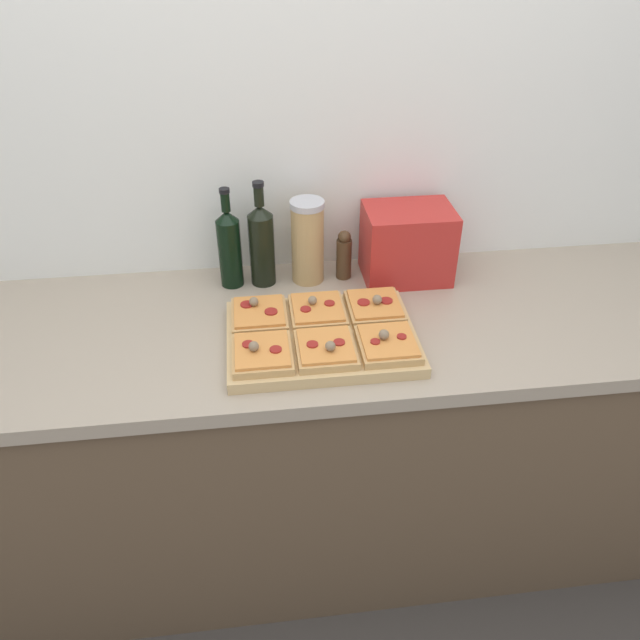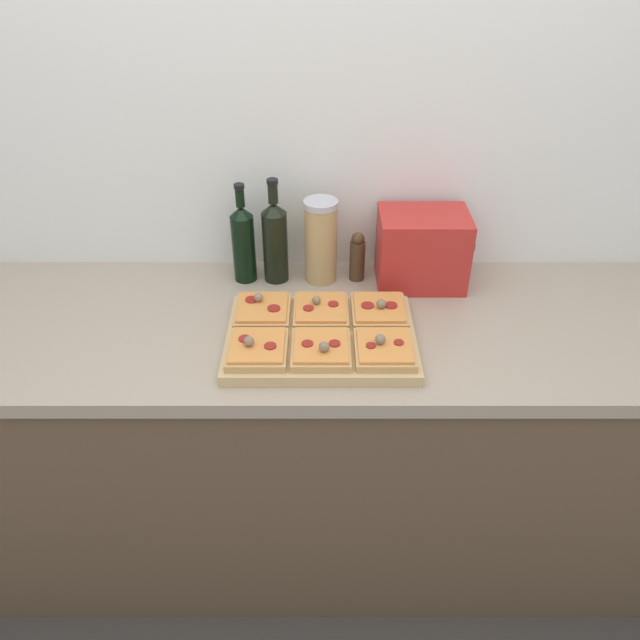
{
  "view_description": "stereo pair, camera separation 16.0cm",
  "coord_description": "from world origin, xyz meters",
  "px_view_note": "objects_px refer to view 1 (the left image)",
  "views": [
    {
      "loc": [
        -0.11,
        -1.05,
        1.86
      ],
      "look_at": [
        0.05,
        0.25,
        0.95
      ],
      "focal_mm": 35.0,
      "sensor_mm": 36.0,
      "label": 1
    },
    {
      "loc": [
        0.05,
        -1.06,
        1.86
      ],
      "look_at": [
        0.05,
        0.25,
        0.95
      ],
      "focal_mm": 35.0,
      "sensor_mm": 36.0,
      "label": 2
    }
  ],
  "objects_px": {
    "grain_jar_tall": "(308,241)",
    "olive_oil_bottle": "(229,247)",
    "pepper_mill": "(344,255)",
    "cutting_board": "(321,338)",
    "toaster_oven": "(407,244)",
    "wine_bottle": "(262,243)"
  },
  "relations": [
    {
      "from": "wine_bottle",
      "to": "grain_jar_tall",
      "type": "xyz_separation_m",
      "value": [
        0.13,
        0.0,
        -0.0
      ]
    },
    {
      "from": "olive_oil_bottle",
      "to": "pepper_mill",
      "type": "height_order",
      "value": "olive_oil_bottle"
    },
    {
      "from": "pepper_mill",
      "to": "cutting_board",
      "type": "bearing_deg",
      "value": -108.42
    },
    {
      "from": "olive_oil_bottle",
      "to": "wine_bottle",
      "type": "xyz_separation_m",
      "value": [
        0.09,
        0.0,
        0.01
      ]
    },
    {
      "from": "wine_bottle",
      "to": "grain_jar_tall",
      "type": "distance_m",
      "value": 0.13
    },
    {
      "from": "wine_bottle",
      "to": "toaster_oven",
      "type": "xyz_separation_m",
      "value": [
        0.42,
        -0.02,
        -0.02
      ]
    },
    {
      "from": "wine_bottle",
      "to": "pepper_mill",
      "type": "height_order",
      "value": "wine_bottle"
    },
    {
      "from": "cutting_board",
      "to": "olive_oil_bottle",
      "type": "xyz_separation_m",
      "value": [
        -0.22,
        0.32,
        0.11
      ]
    },
    {
      "from": "grain_jar_tall",
      "to": "olive_oil_bottle",
      "type": "bearing_deg",
      "value": -180.0
    },
    {
      "from": "wine_bottle",
      "to": "grain_jar_tall",
      "type": "bearing_deg",
      "value": 0.0
    },
    {
      "from": "olive_oil_bottle",
      "to": "wine_bottle",
      "type": "relative_size",
      "value": 0.95
    },
    {
      "from": "cutting_board",
      "to": "grain_jar_tall",
      "type": "bearing_deg",
      "value": 90.01
    },
    {
      "from": "wine_bottle",
      "to": "grain_jar_tall",
      "type": "height_order",
      "value": "wine_bottle"
    },
    {
      "from": "olive_oil_bottle",
      "to": "grain_jar_tall",
      "type": "height_order",
      "value": "olive_oil_bottle"
    },
    {
      "from": "olive_oil_bottle",
      "to": "cutting_board",
      "type": "bearing_deg",
      "value": -55.17
    },
    {
      "from": "toaster_oven",
      "to": "wine_bottle",
      "type": "bearing_deg",
      "value": 177.7
    },
    {
      "from": "grain_jar_tall",
      "to": "pepper_mill",
      "type": "height_order",
      "value": "grain_jar_tall"
    },
    {
      "from": "grain_jar_tall",
      "to": "pepper_mill",
      "type": "bearing_deg",
      "value": 0.0
    },
    {
      "from": "pepper_mill",
      "to": "grain_jar_tall",
      "type": "bearing_deg",
      "value": 180.0
    },
    {
      "from": "cutting_board",
      "to": "pepper_mill",
      "type": "height_order",
      "value": "pepper_mill"
    },
    {
      "from": "toaster_oven",
      "to": "grain_jar_tall",
      "type": "bearing_deg",
      "value": 176.66
    },
    {
      "from": "pepper_mill",
      "to": "toaster_oven",
      "type": "height_order",
      "value": "toaster_oven"
    }
  ]
}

